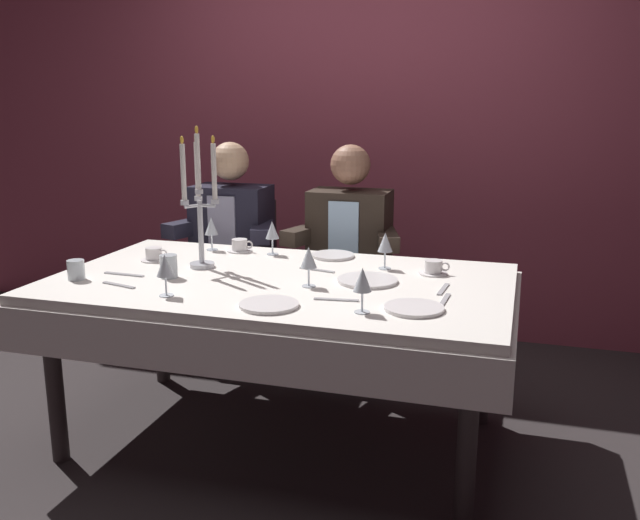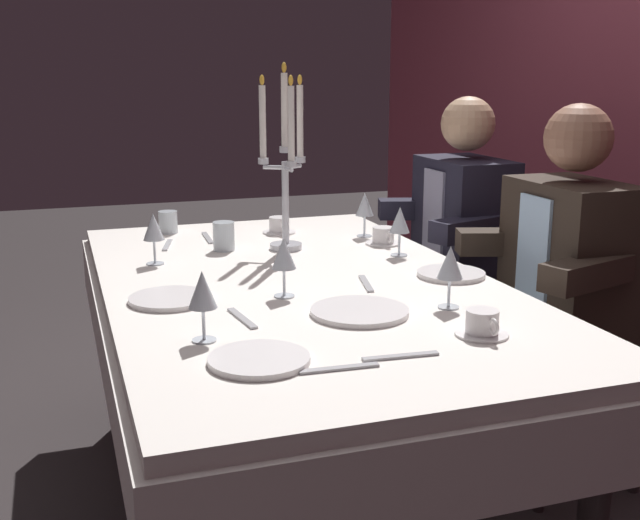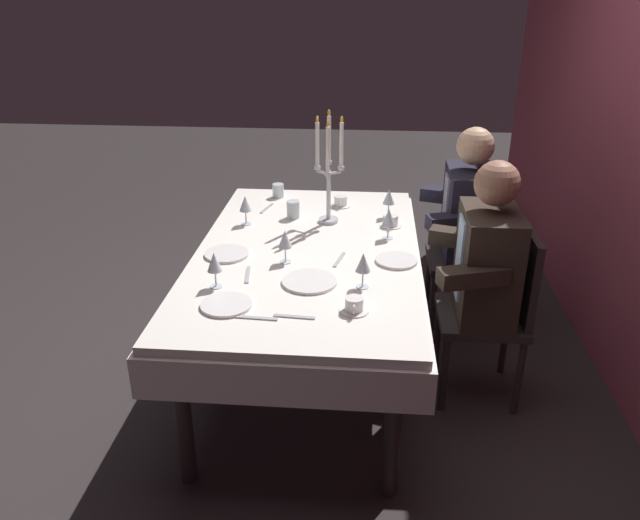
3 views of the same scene
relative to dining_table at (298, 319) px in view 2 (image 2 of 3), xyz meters
The scene contains 26 objects.
ground_plane 0.62m from the dining_table, ahead, with size 12.00×12.00×0.00m, color #312A2B.
dining_table is the anchor object (origin of this frame).
candelabra 0.57m from the dining_table, 168.56° to the left, with size 0.15×0.17×0.62m.
dinner_plate_0 0.39m from the dining_table, ahead, with size 0.25×0.25×0.01m, color white.
dinner_plate_1 0.47m from the dining_table, 76.68° to the left, with size 0.20×0.20×0.01m, color white.
dinner_plate_2 0.68m from the dining_table, 24.15° to the right, with size 0.22×0.22×0.01m, color white.
dinner_plate_3 0.42m from the dining_table, 75.83° to the right, with size 0.22×0.22×0.01m, color white.
wine_glass_0 0.70m from the dining_table, 140.87° to the left, with size 0.07×0.07×0.16m.
wine_glass_1 0.54m from the dining_table, 36.54° to the left, with size 0.07×0.07×0.16m.
wine_glass_2 0.29m from the dining_table, 29.18° to the right, with size 0.07×0.07×0.16m.
wine_glass_3 0.61m from the dining_table, 39.20° to the right, with size 0.07×0.07×0.16m.
wine_glass_4 0.51m from the dining_table, 114.58° to the left, with size 0.07×0.07×0.16m.
wine_glass_5 0.55m from the dining_table, 131.46° to the right, with size 0.07×0.07×0.16m.
water_tumbler_0 0.86m from the dining_table, 162.07° to the right, with size 0.07×0.07×0.08m, color silver.
water_tumbler_1 0.50m from the dining_table, 164.78° to the right, with size 0.07×0.07×0.10m, color silver.
coffee_cup_0 0.58m from the dining_table, 130.46° to the left, with size 0.13×0.12×0.06m.
coffee_cup_1 0.68m from the dining_table, 23.01° to the left, with size 0.13×0.12×0.06m.
coffee_cup_2 0.70m from the dining_table, 168.64° to the left, with size 0.13×0.12×0.06m.
fork_0 0.67m from the dining_table, 153.07° to the right, with size 0.17×0.02×0.01m, color #B7B7BC.
knife_1 0.68m from the dining_table, 167.92° to the right, with size 0.19×0.02×0.01m, color #B7B7BC.
fork_2 0.72m from the dining_table, 10.37° to the right, with size 0.17×0.02×0.01m, color #B7B7BC.
fork_3 0.41m from the dining_table, 37.64° to the right, with size 0.17×0.02×0.01m, color #B7B7BC.
fork_4 0.69m from the dining_table, ahead, with size 0.17×0.02×0.01m, color #B7B7BC.
spoon_5 0.24m from the dining_table, 57.22° to the left, with size 0.17×0.02×0.01m, color #B7B7BC.
seated_diner_0 1.08m from the dining_table, 124.42° to the left, with size 0.63×0.48×1.24m.
seated_diner_1 0.90m from the dining_table, 85.05° to the left, with size 0.63×0.48×1.24m.
Camera 2 is at (2.11, -0.65, 1.34)m, focal length 43.88 mm.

